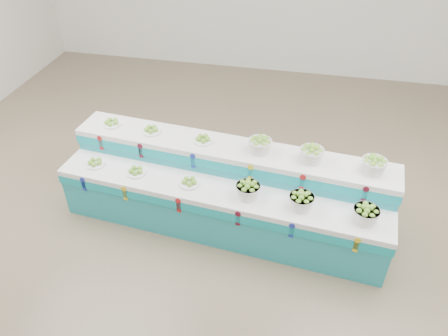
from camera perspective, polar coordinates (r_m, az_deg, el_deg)
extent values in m
plane|color=#6E614B|center=(5.77, 0.24, -7.78)|extent=(10.00, 10.00, 0.00)
cylinder|color=white|center=(5.82, -16.51, 0.75)|extent=(0.27, 0.27, 0.09)
cylinder|color=white|center=(5.55, -11.45, -0.33)|extent=(0.27, 0.27, 0.09)
cylinder|color=white|center=(5.29, -4.57, -1.78)|extent=(0.27, 0.27, 0.09)
cylinder|color=white|center=(6.01, -14.50, 5.82)|extent=(0.27, 0.27, 0.09)
cylinder|color=white|center=(5.75, -9.50, 5.01)|extent=(0.27, 0.27, 0.09)
cylinder|color=white|center=(5.49, -2.77, 3.86)|extent=(0.27, 0.27, 0.09)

